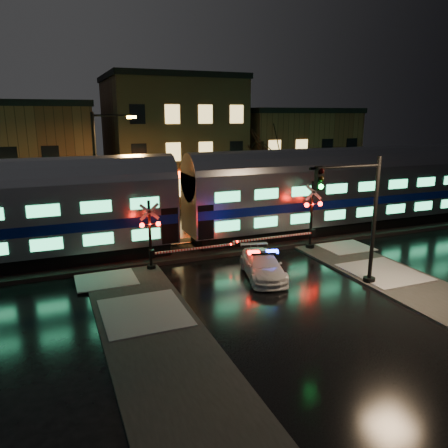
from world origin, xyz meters
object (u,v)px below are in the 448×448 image
Objects in this scene: police_car at (263,265)px; crossing_signal_left at (157,242)px; traffic_light at (358,220)px; streetlight at (101,169)px; crossing_signal_right at (307,222)px.

crossing_signal_left reaches higher than police_car.
streetlight reaches higher than traffic_light.
streetlight is (-1.97, 6.70, 3.30)m from crossing_signal_left.
crossing_signal_right is 9.58m from crossing_signal_left.
traffic_light is 0.76× the size of streetlight.
crossing_signal_right reaches higher than crossing_signal_left.
streetlight is (-10.44, 12.77, 1.48)m from traffic_light.
police_car is at bearing -33.22° from crossing_signal_left.
crossing_signal_right is at bearing 73.82° from traffic_light.
streetlight reaches higher than crossing_signal_right.
crossing_signal_right is 6.39m from traffic_light.
streetlight is at bearing 123.42° from traffic_light.
crossing_signal_right is at bearing 0.06° from crossing_signal_left.
streetlight reaches higher than police_car.
crossing_signal_left is at bearing 138.52° from traffic_light.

